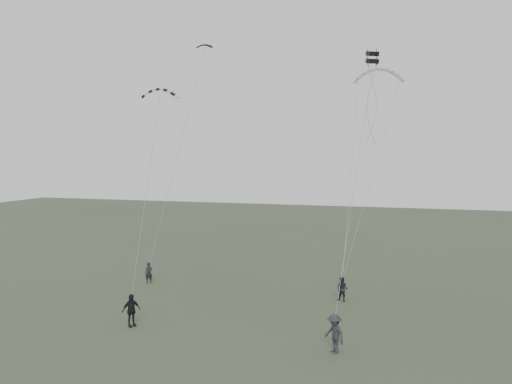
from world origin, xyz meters
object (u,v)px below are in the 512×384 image
(flyer_left, at_px, (149,273))
(kite_box, at_px, (372,57))
(kite_dark_small, at_px, (204,45))
(kite_striped, at_px, (160,89))
(flyer_far, at_px, (334,334))
(kite_pale_large, at_px, (378,69))
(flyer_center, at_px, (131,310))
(flyer_right, at_px, (342,289))

(flyer_left, height_order, kite_box, kite_box)
(kite_dark_small, distance_m, kite_striped, 7.76)
(flyer_far, height_order, kite_striped, kite_striped)
(kite_pale_large, bearing_deg, flyer_center, -128.29)
(kite_box, bearing_deg, flyer_center, 179.74)
(kite_striped, bearing_deg, kite_dark_small, 60.72)
(flyer_center, bearing_deg, flyer_far, -59.52)
(kite_dark_small, height_order, kite_pale_large, kite_dark_small)
(flyer_center, relative_size, kite_box, 2.68)
(flyer_far, bearing_deg, kite_pale_large, 127.46)
(kite_pale_large, xyz_separation_m, kite_striped, (-14.30, -9.06, -2.16))
(flyer_far, distance_m, kite_striped, 20.25)
(kite_box, bearing_deg, flyer_left, 144.49)
(flyer_right, bearing_deg, kite_striped, -154.44)
(flyer_left, relative_size, kite_dark_small, 1.23)
(flyer_center, relative_size, flyer_far, 0.97)
(flyer_right, relative_size, kite_striped, 0.65)
(flyer_center, distance_m, kite_dark_small, 22.19)
(flyer_right, relative_size, kite_box, 2.35)
(flyer_left, distance_m, kite_box, 22.61)
(flyer_left, bearing_deg, kite_box, -25.84)
(flyer_left, relative_size, flyer_right, 0.97)
(flyer_center, distance_m, kite_pale_large, 25.71)
(flyer_right, height_order, flyer_center, flyer_center)
(kite_pale_large, distance_m, kite_striped, 17.07)
(kite_dark_small, xyz_separation_m, kite_box, (13.72, -6.90, -3.01))
(kite_pale_large, bearing_deg, kite_box, -88.59)
(kite_pale_large, bearing_deg, flyer_left, -157.04)
(kite_dark_small, height_order, kite_box, kite_dark_small)
(flyer_center, bearing_deg, kite_dark_small, 36.27)
(flyer_right, relative_size, kite_pale_large, 0.43)
(flyer_right, bearing_deg, kite_dark_small, 176.18)
(flyer_center, height_order, kite_dark_small, kite_dark_small)
(kite_dark_small, distance_m, kite_box, 15.65)
(flyer_left, xyz_separation_m, kite_pale_large, (16.63, 6.82, 15.81))
(flyer_far, distance_m, kite_pale_large, 22.65)
(flyer_far, bearing_deg, flyer_center, -141.28)
(flyer_right, height_order, kite_pale_large, kite_pale_large)
(kite_pale_large, distance_m, kite_box, 9.59)
(flyer_far, height_order, kite_box, kite_box)
(flyer_far, distance_m, kite_dark_small, 25.71)
(flyer_center, distance_m, flyer_far, 11.77)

